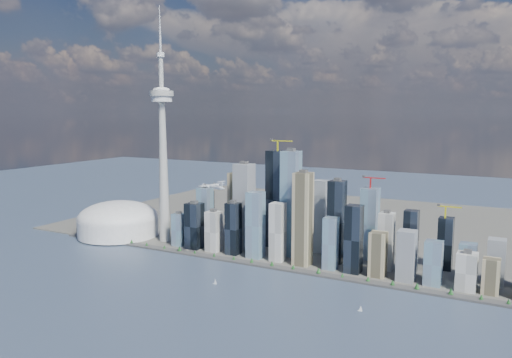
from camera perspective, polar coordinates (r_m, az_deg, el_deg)
The scene contains 10 objects.
ground at distance 830.34m, azimuth -7.22°, elevation -14.52°, with size 4000.00×4000.00×0.00m, color #2E3B51.
seawall at distance 1031.24m, azimuth 0.93°, elevation -9.86°, with size 1100.00×22.00×4.00m, color #383838.
land at distance 1433.26m, azimuth 9.18°, elevation -4.95°, with size 1400.00×900.00×3.00m, color #4C4C47.
shoreline_trees at distance 1029.21m, azimuth 0.93°, elevation -9.50°, with size 960.53×7.20×8.80m.
skyscraper_cluster at distance 1064.04m, azimuth 5.95°, elevation -5.16°, with size 736.00×142.00×248.70m.
needle_tower at distance 1199.77m, azimuth -10.60°, elevation 3.88°, with size 56.00×56.00×550.50m.
dome_stadium at distance 1310.99m, azimuth -15.47°, elevation -4.63°, with size 200.00×200.00×86.00m.
airplane at distance 986.83m, azimuth -4.97°, elevation -0.84°, with size 67.30×60.09×16.72m.
sailboat_west at distance 935.14m, azimuth -4.71°, elevation -11.66°, with size 7.80×2.32×10.84m.
sailboat_east at distance 831.14m, azimuth 11.84°, elevation -14.35°, with size 7.68×2.20×10.69m.
Camera 1 is at (447.17, -625.50, 313.43)m, focal length 35.00 mm.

